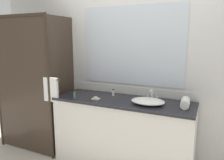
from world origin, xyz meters
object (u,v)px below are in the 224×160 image
(soap_dish, at_px, (96,98))
(rolled_towel_near_edge, at_px, (185,103))
(faucet, at_px, (152,96))
(amenity_bottle_conditioner, at_px, (113,93))
(sink_basin, at_px, (148,101))
(amenity_bottle_shampoo, at_px, (75,95))

(soap_dish, xyz_separation_m, rolled_towel_near_edge, (1.09, 0.14, 0.04))
(faucet, height_order, amenity_bottle_conditioner, faucet)
(sink_basin, xyz_separation_m, rolled_towel_near_edge, (0.42, 0.06, 0.02))
(amenity_bottle_conditioner, bearing_deg, sink_basin, -17.67)
(sink_basin, height_order, amenity_bottle_shampoo, amenity_bottle_shampoo)
(sink_basin, xyz_separation_m, amenity_bottle_shampoo, (-0.94, -0.16, 0.01))
(sink_basin, xyz_separation_m, amenity_bottle_conditioner, (-0.53, 0.17, 0.01))
(soap_dish, distance_m, amenity_bottle_conditioner, 0.29)
(amenity_bottle_conditioner, xyz_separation_m, rolled_towel_near_edge, (0.96, -0.11, 0.01))
(amenity_bottle_shampoo, relative_size, rolled_towel_near_edge, 0.38)
(faucet, bearing_deg, soap_dish, -158.14)
(faucet, distance_m, rolled_towel_near_edge, 0.44)
(amenity_bottle_conditioner, bearing_deg, amenity_bottle_shampoo, -140.95)
(amenity_bottle_shampoo, height_order, rolled_towel_near_edge, rolled_towel_near_edge)
(sink_basin, distance_m, faucet, 0.19)
(amenity_bottle_conditioner, bearing_deg, rolled_towel_near_edge, -6.56)
(faucet, distance_m, soap_dish, 0.72)
(amenity_bottle_shampoo, bearing_deg, sink_basin, 9.78)
(faucet, xyz_separation_m, soap_dish, (-0.67, -0.27, -0.03))
(amenity_bottle_conditioner, distance_m, rolled_towel_near_edge, 0.96)
(faucet, height_order, soap_dish, faucet)
(sink_basin, height_order, rolled_towel_near_edge, rolled_towel_near_edge)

